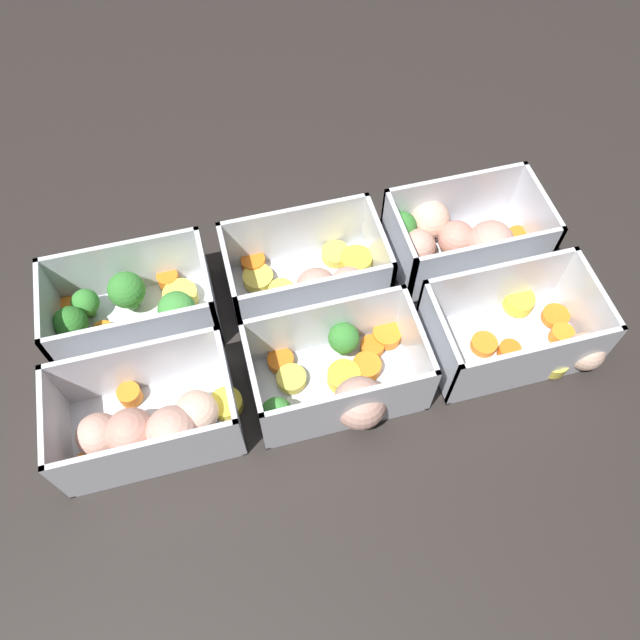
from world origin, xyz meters
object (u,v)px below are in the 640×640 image
container_near_center (313,276)px  container_far_left (525,333)px  container_near_left (458,238)px  container_near_right (132,308)px  container_far_center (340,378)px  container_far_right (150,422)px

container_near_center → container_far_left: bearing=147.0°
container_near_left → container_near_right: 0.36m
container_near_left → container_near_center: 0.17m
container_near_center → container_far_center: same height
container_far_right → container_near_left: bearing=-159.5°
container_near_right → container_far_left: (-0.38, 0.13, -0.00)m
container_far_left → container_far_center: (0.19, 0.00, 0.00)m
container_near_center → container_far_right: (0.19, 0.12, 0.00)m
container_near_right → container_far_left: same height
container_near_center → container_far_left: same height
container_near_center → container_far_center: bearing=87.8°
container_far_left → container_far_center: 0.19m
container_near_center → container_far_right: size_ratio=0.94×
container_near_center → container_far_right: bearing=33.5°
container_near_left → container_far_left: 0.13m
container_near_center → container_far_center: size_ratio=1.00×
container_near_center → container_far_right: same height
container_near_right → container_far_center: size_ratio=1.01×
container_far_center → container_near_center: bearing=-92.2°
container_far_left → container_far_right: 0.38m
container_near_left → container_far_right: bearing=20.5°
container_far_left → container_near_left: bearing=-80.8°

